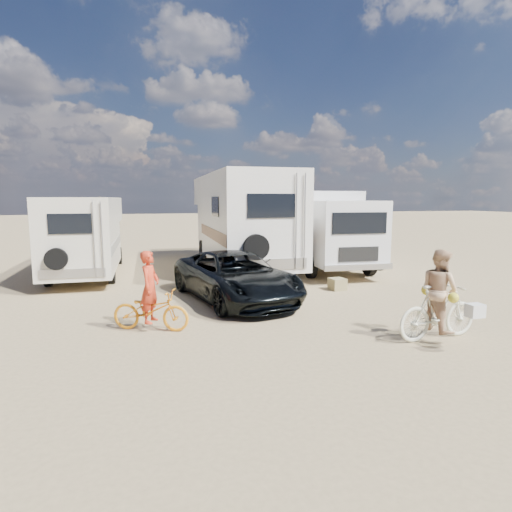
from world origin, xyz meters
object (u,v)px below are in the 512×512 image
object	(u,v)px
bike_man	(151,310)
bike_parked	(363,257)
rv_main	(241,222)
rider_man	(150,295)
rv_left	(87,236)
bike_woman	(438,312)
dark_suv	(235,276)
crate	(337,284)
cooler	(245,288)
box_truck	(320,230)
rider_woman	(439,299)

from	to	relation	value
bike_man	bike_parked	size ratio (longest dim) A/B	0.87
rv_main	rider_man	size ratio (longest dim) A/B	5.68
rv_main	rv_left	size ratio (longest dim) A/B	1.21
bike_woman	rider_man	world-z (taller)	rider_man
bike_woman	bike_parked	world-z (taller)	bike_woman
dark_suv	crate	distance (m)	3.36
bike_man	crate	bearing A→B (deg)	-41.25
rv_main	rv_left	distance (m)	5.81
bike_parked	cooler	xyz separation A→B (m)	(-5.55, -2.98, -0.30)
box_truck	bike_parked	distance (m)	2.00
cooler	rider_woman	bearing A→B (deg)	-44.29
dark_suv	crate	world-z (taller)	dark_suv
box_truck	crate	world-z (taller)	box_truck
dark_suv	bike_woman	size ratio (longest dim) A/B	2.59
bike_parked	crate	bearing A→B (deg)	178.65
dark_suv	crate	size ratio (longest dim) A/B	10.79
bike_parked	cooler	distance (m)	6.31
box_truck	rider_woman	bearing A→B (deg)	-95.27
rv_left	dark_suv	distance (m)	7.02
box_truck	bike_man	size ratio (longest dim) A/B	4.27
rv_main	crate	size ratio (longest dim) A/B	19.48
dark_suv	bike_woman	world-z (taller)	dark_suv
box_truck	bike_man	xyz separation A→B (m)	(-6.87, -6.59, -1.09)
rv_main	rv_left	xyz separation A→B (m)	(-5.79, 0.12, -0.45)
bike_woman	dark_suv	bearing A→B (deg)	31.69
box_truck	cooler	world-z (taller)	box_truck
dark_suv	bike_parked	bearing A→B (deg)	18.70
rider_woman	cooler	distance (m)	5.54
box_truck	bike_parked	xyz separation A→B (m)	(1.43, -0.96, -1.02)
rider_woman	dark_suv	bearing A→B (deg)	31.69
bike_man	cooler	size ratio (longest dim) A/B	3.34
rv_left	box_truck	bearing A→B (deg)	-5.45
rider_woman	bike_parked	world-z (taller)	rider_woman
cooler	crate	distance (m)	2.88
rv_main	dark_suv	world-z (taller)	rv_main
bike_parked	dark_suv	bearing A→B (deg)	159.93
dark_suv	bike_woman	bearing A→B (deg)	-65.68
rv_main	box_truck	bearing A→B (deg)	-14.91
cooler	crate	size ratio (longest dim) A/B	1.12
bike_woman	cooler	size ratio (longest dim) A/B	3.73
rv_left	bike_woman	distance (m)	12.29
rv_left	bike_man	xyz separation A→B (m)	(1.97, -7.62, -0.97)
box_truck	bike_parked	size ratio (longest dim) A/B	3.71
box_truck	rider_woman	xyz separation A→B (m)	(-1.43, -8.74, -0.71)
box_truck	rider_man	xyz separation A→B (m)	(-6.87, -6.59, -0.76)
rv_left	dark_suv	world-z (taller)	rv_left
rv_main	rider_man	world-z (taller)	rv_main
rv_left	crate	distance (m)	9.22
dark_suv	rider_woman	distance (m)	5.28
bike_woman	rider_man	xyz separation A→B (m)	(-5.44, 2.15, 0.20)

